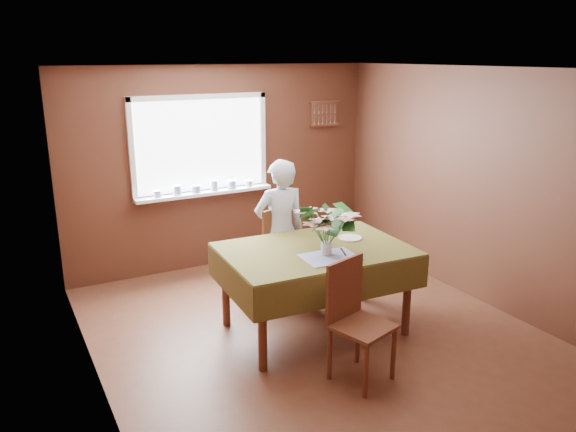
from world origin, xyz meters
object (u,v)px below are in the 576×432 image
chair_far (271,248)px  dining_table (315,259)px  chair_near (355,316)px  flower_bouquet (327,225)px  seated_woman (280,231)px

chair_far → dining_table: bearing=73.0°
chair_near → flower_bouquet: (0.13, 0.65, 0.58)m
chair_far → seated_woman: (0.04, -0.15, 0.22)m
chair_near → seated_woman: (0.18, 1.66, 0.24)m
flower_bouquet → seated_woman: bearing=87.2°
dining_table → chair_near: chair_near is taller
dining_table → seated_woman: 0.81m
flower_bouquet → chair_far: bearing=89.6°
chair_far → flower_bouquet: (-0.01, -1.15, 0.57)m
dining_table → chair_near: 0.89m
seated_woman → chair_near: bearing=90.3°
chair_far → flower_bouquet: 1.28m
dining_table → chair_near: (-0.14, -0.86, -0.19)m
chair_far → seated_woman: 0.27m
chair_far → chair_near: (-0.14, -1.80, -0.01)m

